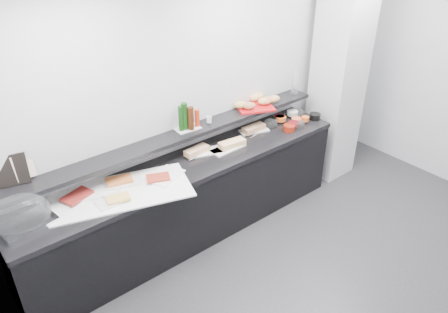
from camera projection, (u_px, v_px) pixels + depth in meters
ground at (361, 296)px, 4.02m from camera, size 5.00×5.00×0.00m
back_wall at (224, 95)px, 4.67m from camera, size 5.00×0.02×2.70m
column at (339, 73)px, 5.26m from camera, size 0.50×0.50×2.70m
buffet_cabinet at (190, 202)px, 4.56m from camera, size 3.60×0.60×0.85m
counter_top at (189, 166)px, 4.33m from camera, size 3.62×0.62×0.05m
wall_shelf at (177, 136)px, 4.32m from camera, size 3.60×0.25×0.04m
cloche_base at (27, 224)px, 3.47m from camera, size 0.46×0.34×0.04m
cloche_dome at (20, 214)px, 3.41m from camera, size 0.52×0.39×0.34m
linen_runner at (121, 192)px, 3.88m from camera, size 1.35×0.93×0.01m
platter_meat_a at (85, 194)px, 3.83m from camera, size 0.38×0.32×0.01m
food_meat_a at (77, 196)px, 3.77m from camera, size 0.29×0.23×0.02m
platter_salmon at (123, 181)px, 4.00m from camera, size 0.39×0.34×0.01m
food_salmon at (119, 180)px, 3.98m from camera, size 0.26×0.21×0.02m
platter_cheese at (112, 200)px, 3.75m from camera, size 0.27×0.18×0.01m
food_cheese at (118, 198)px, 3.74m from camera, size 0.22×0.17×0.02m
platter_meat_b at (166, 176)px, 4.08m from camera, size 0.39×0.33×0.01m
food_meat_b at (158, 178)px, 4.02m from camera, size 0.25×0.21×0.02m
sandwich_plate_left at (206, 152)px, 4.50m from camera, size 0.42×0.28×0.01m
sandwich_food_left at (197, 151)px, 4.45m from camera, size 0.27×0.12×0.06m
tongs_left at (194, 158)px, 4.38m from camera, size 0.16×0.04×0.01m
sandwich_plate_mid at (228, 148)px, 4.57m from camera, size 0.39×0.18×0.01m
sandwich_food_mid at (232, 144)px, 4.58m from camera, size 0.30×0.14×0.06m
tongs_mid at (226, 150)px, 4.51m from camera, size 0.15×0.06×0.01m
sandwich_plate_right at (254, 131)px, 4.92m from camera, size 0.36×0.23×0.01m
sandwich_food_right at (254, 128)px, 4.89m from camera, size 0.28×0.11×0.06m
tongs_right at (255, 135)px, 4.80m from camera, size 0.16×0.03×0.01m
bowl_glass_fruit at (271, 124)px, 5.00m from camera, size 0.14×0.14×0.07m
fill_glass_fruit at (281, 118)px, 5.10m from camera, size 0.15×0.15×0.05m
bowl_black_jam at (278, 118)px, 5.14m from camera, size 0.17×0.17×0.07m
fill_black_jam at (279, 118)px, 5.12m from camera, size 0.15×0.15×0.05m
bowl_glass_cream at (296, 114)px, 5.23m from camera, size 0.23×0.23×0.07m
fill_glass_cream at (292, 113)px, 5.24m from camera, size 0.16×0.16×0.05m
bowl_red_jam at (289, 128)px, 4.92m from camera, size 0.14×0.14×0.07m
fill_red_jam at (293, 124)px, 4.97m from camera, size 0.14×0.14×0.05m
bowl_glass_salmon at (298, 125)px, 4.99m from camera, size 0.19×0.19×0.07m
fill_glass_salmon at (296, 120)px, 5.07m from camera, size 0.12×0.12×0.05m
bowl_black_fruit at (315, 116)px, 5.18m from camera, size 0.14×0.14×0.07m
fill_black_fruit at (305, 119)px, 5.09m from camera, size 0.10×0.10×0.05m
framed_print at (12, 170)px, 3.49m from camera, size 0.25×0.14×0.26m
print_art at (24, 167)px, 3.54m from camera, size 0.17×0.08×0.22m
condiment_tray at (188, 128)px, 4.41m from camera, size 0.26×0.17×0.01m
bottle_green_a at (181, 118)px, 4.30m from camera, size 0.06×0.06×0.26m
bottle_brown at (191, 118)px, 4.33m from camera, size 0.08×0.08×0.24m
bottle_green_b at (185, 116)px, 4.32m from camera, size 0.07×0.07×0.28m
bottle_hot at (197, 118)px, 4.40m from camera, size 0.05×0.05×0.18m
shaker_salt at (208, 120)px, 4.50m from camera, size 0.04×0.04×0.07m
shaker_pepper at (210, 120)px, 4.49m from camera, size 0.03×0.03×0.07m
bread_tray at (255, 108)px, 4.85m from camera, size 0.48×0.42×0.02m
bread_roll_nw at (240, 105)px, 4.79m from camera, size 0.17×0.14×0.08m
bread_roll_n at (255, 98)px, 4.95m from camera, size 0.14×0.11×0.08m
bread_roll_ne at (258, 97)px, 4.99m from camera, size 0.16×0.10×0.08m
bread_roll_sw at (249, 106)px, 4.77m from camera, size 0.16×0.14×0.08m
bread_roll_s at (267, 100)px, 4.89m from camera, size 0.19×0.16×0.08m
bread_roll_se at (274, 99)px, 4.93m from camera, size 0.16×0.12×0.08m
bread_roll_midw at (264, 101)px, 4.88m from camera, size 0.17×0.14×0.08m
carafe at (295, 83)px, 5.11m from camera, size 0.10×0.10×0.30m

